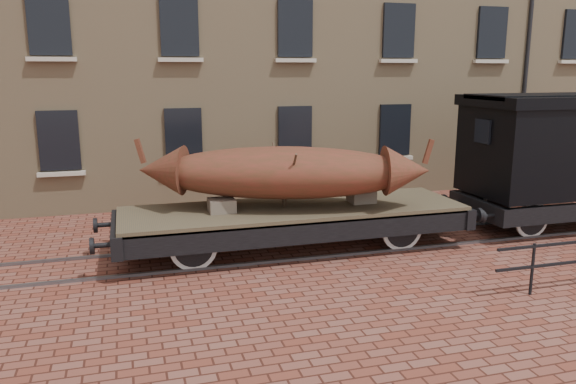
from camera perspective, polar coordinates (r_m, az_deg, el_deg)
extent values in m
plane|color=brown|center=(13.44, 2.75, -5.73)|extent=(90.00, 90.00, 0.00)
cube|color=black|center=(17.25, -22.24, 4.87)|extent=(1.10, 0.12, 1.70)
cube|color=beige|center=(17.32, -22.01, 1.73)|extent=(1.30, 0.18, 0.12)
cube|color=black|center=(17.24, -10.56, 5.56)|extent=(1.10, 0.12, 1.70)
cube|color=beige|center=(17.31, -10.42, 2.42)|extent=(1.30, 0.18, 0.12)
cube|color=black|center=(17.92, 0.70, 6.02)|extent=(1.10, 0.12, 1.70)
cube|color=beige|center=(17.99, 0.74, 2.99)|extent=(1.30, 0.18, 0.12)
cube|color=black|center=(19.23, 10.79, 6.23)|extent=(1.10, 0.12, 1.70)
cube|color=beige|center=(19.29, 10.76, 3.40)|extent=(1.30, 0.18, 0.12)
cube|color=black|center=(21.04, 19.37, 6.26)|extent=(1.10, 0.12, 1.70)
cube|color=beige|center=(21.10, 19.29, 3.67)|extent=(1.30, 0.18, 0.12)
cube|color=black|center=(23.24, 26.47, 6.17)|extent=(1.10, 0.12, 1.70)
cube|color=beige|center=(23.30, 26.35, 3.84)|extent=(1.30, 0.18, 0.12)
cube|color=black|center=(17.19, -23.13, 15.49)|extent=(1.10, 0.12, 1.70)
cube|color=beige|center=(17.08, -22.88, 12.34)|extent=(1.30, 0.18, 0.12)
cube|color=black|center=(17.17, -10.99, 16.22)|extent=(1.10, 0.12, 1.70)
cube|color=beige|center=(17.07, -10.84, 13.06)|extent=(1.30, 0.18, 0.12)
cube|color=black|center=(17.86, 0.72, 16.28)|extent=(1.10, 0.12, 1.70)
cube|color=beige|center=(17.76, 0.77, 13.23)|extent=(1.30, 0.18, 0.12)
cube|color=black|center=(19.17, 11.18, 15.78)|extent=(1.10, 0.12, 1.70)
cube|color=beige|center=(19.08, 11.15, 12.94)|extent=(1.30, 0.18, 0.12)
cube|color=black|center=(20.99, 20.01, 14.97)|extent=(1.10, 0.12, 1.70)
cube|color=beige|center=(20.90, 19.92, 12.37)|extent=(1.30, 0.18, 0.12)
cube|color=black|center=(23.19, 27.24, 14.04)|extent=(1.10, 0.12, 1.70)
cube|color=beige|center=(23.12, 27.11, 11.70)|extent=(1.30, 0.18, 0.12)
cube|color=#59595E|center=(12.79, 3.80, -6.55)|extent=(30.00, 0.08, 0.06)
cube|color=#59595E|center=(14.08, 1.80, -4.75)|extent=(30.00, 0.08, 0.06)
cylinder|color=black|center=(11.55, 23.57, -7.20)|extent=(0.06, 0.06, 1.00)
cube|color=#41392A|center=(13.01, 0.61, -1.78)|extent=(7.90, 2.32, 0.13)
cube|color=black|center=(12.09, 2.09, -4.13)|extent=(7.90, 0.17, 0.47)
cube|color=black|center=(14.08, -0.66, -1.76)|extent=(7.90, 0.17, 0.47)
cube|color=black|center=(12.56, -16.96, -4.04)|extent=(0.23, 2.42, 0.47)
cylinder|color=black|center=(11.81, -18.42, -5.17)|extent=(0.37, 0.11, 0.11)
cylinder|color=black|center=(11.82, -19.29, -5.22)|extent=(0.08, 0.34, 0.34)
cylinder|color=black|center=(13.33, -18.21, -3.19)|extent=(0.37, 0.11, 0.11)
cylinder|color=black|center=(13.34, -18.98, -3.23)|extent=(0.08, 0.34, 0.34)
cube|color=black|center=(14.68, 15.55, -1.63)|extent=(0.23, 2.42, 0.47)
cylinder|color=black|center=(14.20, 18.22, -2.26)|extent=(0.37, 0.11, 0.11)
cylinder|color=black|center=(14.30, 18.82, -2.21)|extent=(0.08, 0.34, 0.34)
cylinder|color=black|center=(15.49, 14.95, -0.88)|extent=(0.37, 0.11, 0.11)
cylinder|color=black|center=(15.58, 15.52, -0.84)|extent=(0.08, 0.34, 0.34)
cylinder|color=black|center=(12.68, -9.97, -4.62)|extent=(0.11, 2.00, 0.11)
cylinder|color=silver|center=(12.00, -9.58, -5.59)|extent=(1.01, 0.07, 1.01)
cylinder|color=black|center=(12.00, -9.58, -5.59)|extent=(0.83, 0.11, 0.83)
cube|color=black|center=(11.80, -9.55, -4.60)|extent=(0.95, 0.08, 0.11)
cylinder|color=silver|center=(13.37, -10.32, -3.75)|extent=(1.01, 0.07, 1.01)
cylinder|color=black|center=(13.37, -10.32, -3.75)|extent=(0.83, 0.11, 0.83)
cube|color=black|center=(13.42, -10.42, -2.57)|extent=(0.95, 0.08, 0.11)
cylinder|color=black|center=(14.01, 10.15, -3.01)|extent=(0.11, 2.00, 0.11)
cylinder|color=silver|center=(13.39, 11.51, -3.77)|extent=(1.01, 0.07, 1.01)
cylinder|color=black|center=(13.39, 11.51, -3.77)|extent=(0.83, 0.11, 0.83)
cube|color=black|center=(13.22, 11.81, -2.86)|extent=(0.95, 0.08, 0.11)
cylinder|color=silver|center=(14.63, 8.91, -2.30)|extent=(1.01, 0.07, 1.01)
cylinder|color=black|center=(14.63, 8.91, -2.30)|extent=(0.83, 0.11, 0.83)
cube|color=black|center=(14.68, 8.74, -1.23)|extent=(0.95, 0.08, 0.11)
cube|color=black|center=(13.12, 0.61, -3.52)|extent=(4.21, 0.06, 0.06)
cube|color=slate|center=(12.59, -6.75, -1.36)|extent=(0.58, 0.53, 0.30)
cube|color=slate|center=(13.54, 7.46, -0.42)|extent=(0.58, 0.53, 0.30)
ellipsoid|color=maroon|center=(12.76, -0.42, 1.99)|extent=(6.18, 3.46, 1.18)
cone|color=maroon|center=(13.10, -12.75, 2.19)|extent=(1.30, 1.37, 1.12)
cube|color=maroon|center=(13.15, -14.79, 4.05)|extent=(0.26, 0.18, 0.57)
cone|color=maroon|center=(13.01, 12.00, 2.14)|extent=(1.30, 1.37, 1.12)
cube|color=maroon|center=(13.04, 14.07, 4.02)|extent=(0.26, 0.18, 0.57)
cylinder|color=#473627|center=(12.33, 0.18, 1.02)|extent=(0.05, 1.01, 1.41)
cylinder|color=#473627|center=(13.24, -0.98, 1.79)|extent=(0.05, 1.01, 1.41)
cube|color=black|center=(17.86, 24.57, -0.03)|extent=(5.91, 0.16, 0.44)
cube|color=black|center=(15.23, 18.74, -1.52)|extent=(0.22, 2.36, 0.44)
cylinder|color=black|center=(14.36, 19.07, -2.36)|extent=(0.08, 0.32, 0.32)
cylinder|color=black|center=(15.63, 15.77, -0.99)|extent=(0.08, 0.32, 0.32)
cylinder|color=black|center=(15.92, 21.90, -1.99)|extent=(0.10, 1.87, 0.10)
cylinder|color=silver|center=(15.38, 23.53, -2.61)|extent=(0.95, 0.07, 0.95)
cylinder|color=black|center=(15.38, 23.53, -2.61)|extent=(0.78, 0.10, 0.78)
cylinder|color=silver|center=(16.47, 20.37, -1.41)|extent=(0.95, 0.07, 0.95)
cylinder|color=black|center=(16.47, 20.37, -1.41)|extent=(0.78, 0.10, 0.78)
cube|color=black|center=(14.90, 19.20, 5.85)|extent=(0.08, 0.59, 0.59)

